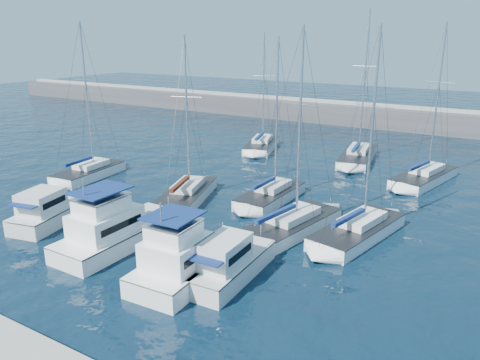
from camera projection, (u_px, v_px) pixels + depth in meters
The scene contains 14 objects.
ground at pixel (149, 252), 30.80m from camera, with size 220.00×220.00×0.00m, color black.
breakwater at pixel (371, 119), 73.11m from camera, with size 160.00×6.00×4.45m.
motor_yacht_port_outer at pixel (48, 212), 35.00m from camera, with size 4.06×6.83×3.20m.
motor_yacht_port_inner at pixel (115, 230), 31.32m from camera, with size 3.59×9.41×4.69m.
motor_yacht_stbd_inner at pixel (183, 261), 27.12m from camera, with size 3.86×7.77×4.69m.
motor_yacht_stbd_outer at pixel (230, 264), 27.12m from camera, with size 2.66×6.98×3.20m.
sailboat_mid_a at pixel (89, 172), 46.66m from camera, with size 3.73×7.91×15.25m.
sailboat_mid_b at pixel (186, 195), 40.16m from camera, with size 5.58×9.27×14.00m.
sailboat_mid_c at pixel (271, 195), 40.05m from camera, with size 3.21×7.81×13.90m.
sailboat_mid_d at pixel (289, 226), 33.60m from camera, with size 4.92×9.87×14.66m.
sailboat_mid_e at pixel (358, 231), 32.84m from camera, with size 4.79×9.15×14.72m.
sailboat_back_a at pixel (262, 145), 57.99m from camera, with size 5.31×8.75×14.23m.
sailboat_back_b at pixel (358, 156), 52.89m from camera, with size 4.63×10.25×16.69m.
sailboat_back_c at pixel (424, 177), 45.17m from camera, with size 5.08×9.44×15.17m.
Camera 1 is at (19.52, -20.94, 13.73)m, focal length 35.00 mm.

